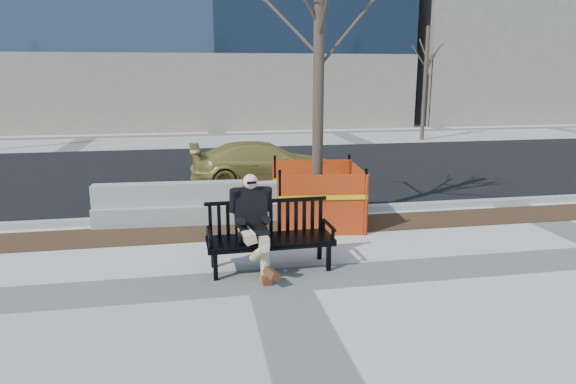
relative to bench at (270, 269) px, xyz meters
name	(u,v)px	position (x,y,z in m)	size (l,w,h in m)	color
ground	(277,280)	(0.03, -0.47, 0.00)	(120.00, 120.00, 0.00)	beige
mulch_strip	(256,229)	(0.03, 2.13, 0.00)	(40.00, 1.20, 0.02)	#47301C
asphalt_street	(233,171)	(0.03, 8.33, 0.00)	(60.00, 10.40, 0.01)	black
curb	(251,214)	(0.03, 3.08, 0.06)	(60.00, 0.25, 0.12)	#9E9B93
bench	(270,269)	(0.00, 0.00, 0.00)	(2.06, 0.74, 1.10)	black
seated_man	(253,269)	(-0.28, 0.05, 0.00)	(0.66, 1.10, 1.53)	black
tree_fence	(317,224)	(1.32, 2.31, 0.00)	(2.64, 2.64, 6.59)	#D84416
sedan	(264,184)	(0.76, 6.34, 0.00)	(1.66, 4.10, 1.19)	#A48F3F
jersey_barrier_left	(170,223)	(-1.70, 2.88, 0.00)	(3.05, 0.61, 0.87)	#9B9991
jersey_barrier_right	(278,218)	(0.61, 2.89, 0.00)	(2.83, 0.57, 0.81)	#A29F98
far_tree_right	(422,140)	(9.26, 14.46, 0.00)	(2.03, 2.03, 5.47)	#4E3F32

